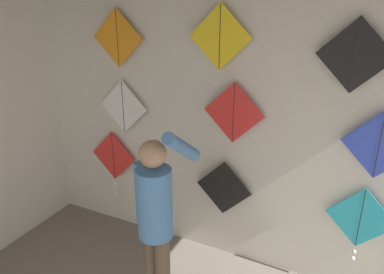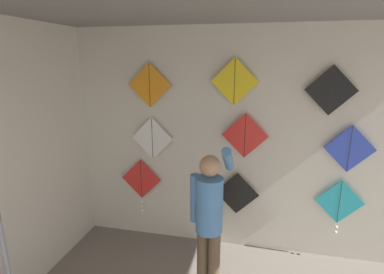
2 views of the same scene
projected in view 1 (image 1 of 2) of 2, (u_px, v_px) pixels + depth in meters
back_panel at (224, 122)px, 3.42m from camera, size 4.86×0.06×2.80m
shopkeeper at (156, 215)px, 2.85m from camera, size 0.40×0.52×1.64m
kite_0 at (113, 159)px, 4.06m from camera, size 0.55×0.04×0.76m
kite_1 at (224, 188)px, 3.55m from camera, size 0.55×0.01×0.55m
kite_2 at (360, 221)px, 3.06m from camera, size 0.55×0.04×0.69m
kite_3 at (123, 107)px, 3.76m from camera, size 0.55×0.01×0.55m
kite_4 at (234, 113)px, 3.25m from camera, size 0.55×0.01×0.55m
kite_5 at (379, 145)px, 2.80m from camera, size 0.55×0.01×0.55m
kite_6 at (117, 38)px, 3.52m from camera, size 0.55×0.01×0.55m
kite_7 at (220, 37)px, 3.07m from camera, size 0.55×0.01×0.55m
kite_8 at (355, 56)px, 2.67m from camera, size 0.55×0.01×0.55m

